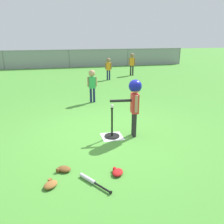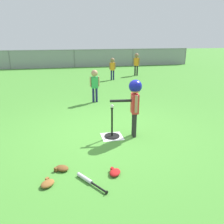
{
  "view_description": "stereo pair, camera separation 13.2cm",
  "coord_description": "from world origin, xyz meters",
  "px_view_note": "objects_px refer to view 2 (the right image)",
  "views": [
    {
      "loc": [
        -1.04,
        -4.57,
        2.05
      ],
      "look_at": [
        0.05,
        -0.22,
        0.55
      ],
      "focal_mm": 37.14,
      "sensor_mm": 36.0,
      "label": 1
    },
    {
      "loc": [
        -0.91,
        -4.6,
        2.05
      ],
      "look_at": [
        0.05,
        -0.22,
        0.55
      ],
      "focal_mm": 37.14,
      "sensor_mm": 36.0,
      "label": 2
    }
  ],
  "objects_px": {
    "baseball_on_tee": "(112,106)",
    "fielder_deep_right": "(112,66)",
    "fielder_near_left": "(136,61)",
    "glove_by_plate": "(48,183)",
    "fielder_deep_center": "(95,82)",
    "spare_bat_silver": "(88,180)",
    "glove_tossed_aside": "(115,172)",
    "glove_near_bats": "(62,168)",
    "batter_child": "(135,97)",
    "batting_tee": "(112,132)"
  },
  "relations": [
    {
      "from": "batting_tee",
      "to": "fielder_near_left",
      "type": "xyz_separation_m",
      "value": [
        2.91,
        7.33,
        0.64
      ]
    },
    {
      "from": "fielder_deep_right",
      "to": "fielder_near_left",
      "type": "distance_m",
      "value": 1.79
    },
    {
      "from": "batting_tee",
      "to": "glove_by_plate",
      "type": "distance_m",
      "value": 1.91
    },
    {
      "from": "fielder_near_left",
      "to": "spare_bat_silver",
      "type": "bearing_deg",
      "value": -112.24
    },
    {
      "from": "fielder_deep_center",
      "to": "glove_by_plate",
      "type": "xyz_separation_m",
      "value": [
        -1.3,
        -4.16,
        -0.63
      ]
    },
    {
      "from": "batter_child",
      "to": "glove_by_plate",
      "type": "distance_m",
      "value": 2.35
    },
    {
      "from": "baseball_on_tee",
      "to": "glove_tossed_aside",
      "type": "distance_m",
      "value": 1.54
    },
    {
      "from": "fielder_deep_right",
      "to": "glove_by_plate",
      "type": "bearing_deg",
      "value": -108.92
    },
    {
      "from": "baseball_on_tee",
      "to": "glove_by_plate",
      "type": "height_order",
      "value": "baseball_on_tee"
    },
    {
      "from": "fielder_near_left",
      "to": "batting_tee",
      "type": "bearing_deg",
      "value": -111.66
    },
    {
      "from": "batter_child",
      "to": "glove_tossed_aside",
      "type": "bearing_deg",
      "value": -118.43
    },
    {
      "from": "fielder_near_left",
      "to": "glove_tossed_aside",
      "type": "relative_size",
      "value": 4.25
    },
    {
      "from": "spare_bat_silver",
      "to": "glove_tossed_aside",
      "type": "height_order",
      "value": "glove_tossed_aside"
    },
    {
      "from": "batter_child",
      "to": "glove_tossed_aside",
      "type": "relative_size",
      "value": 4.46
    },
    {
      "from": "batter_child",
      "to": "glove_by_plate",
      "type": "xyz_separation_m",
      "value": [
        -1.71,
        -1.38,
        -0.83
      ]
    },
    {
      "from": "batting_tee",
      "to": "glove_tossed_aside",
      "type": "xyz_separation_m",
      "value": [
        -0.26,
        -1.37,
        -0.06
      ]
    },
    {
      "from": "fielder_near_left",
      "to": "spare_bat_silver",
      "type": "xyz_separation_m",
      "value": [
        -3.6,
        -8.81,
        -0.71
      ]
    },
    {
      "from": "batter_child",
      "to": "spare_bat_silver",
      "type": "distance_m",
      "value": 2.01
    },
    {
      "from": "fielder_near_left",
      "to": "spare_bat_silver",
      "type": "distance_m",
      "value": 9.55
    },
    {
      "from": "batting_tee",
      "to": "fielder_deep_center",
      "type": "distance_m",
      "value": 2.78
    },
    {
      "from": "baseball_on_tee",
      "to": "batter_child",
      "type": "height_order",
      "value": "batter_child"
    },
    {
      "from": "glove_tossed_aside",
      "to": "glove_by_plate",
      "type": "bearing_deg",
      "value": -176.09
    },
    {
      "from": "glove_near_bats",
      "to": "glove_tossed_aside",
      "type": "xyz_separation_m",
      "value": [
        0.8,
        -0.29,
        0.0
      ]
    },
    {
      "from": "glove_near_bats",
      "to": "glove_tossed_aside",
      "type": "relative_size",
      "value": 1.0
    },
    {
      "from": "fielder_deep_center",
      "to": "glove_near_bats",
      "type": "relative_size",
      "value": 3.78
    },
    {
      "from": "fielder_deep_center",
      "to": "spare_bat_silver",
      "type": "height_order",
      "value": "fielder_deep_center"
    },
    {
      "from": "spare_bat_silver",
      "to": "glove_by_plate",
      "type": "xyz_separation_m",
      "value": [
        -0.57,
        0.04,
        0.01
      ]
    },
    {
      "from": "glove_near_bats",
      "to": "glove_tossed_aside",
      "type": "bearing_deg",
      "value": -20.02
    },
    {
      "from": "spare_bat_silver",
      "to": "batting_tee",
      "type": "bearing_deg",
      "value": 64.96
    },
    {
      "from": "baseball_on_tee",
      "to": "fielder_deep_center",
      "type": "distance_m",
      "value": 2.72
    },
    {
      "from": "batter_child",
      "to": "fielder_deep_right",
      "type": "height_order",
      "value": "batter_child"
    },
    {
      "from": "baseball_on_tee",
      "to": "fielder_deep_right",
      "type": "relative_size",
      "value": 0.07
    },
    {
      "from": "fielder_near_left",
      "to": "glove_near_bats",
      "type": "distance_m",
      "value": 9.33
    },
    {
      "from": "batter_child",
      "to": "fielder_near_left",
      "type": "bearing_deg",
      "value": 71.61
    },
    {
      "from": "batter_child",
      "to": "fielder_deep_right",
      "type": "distance_m",
      "value": 6.49
    },
    {
      "from": "fielder_deep_center",
      "to": "glove_by_plate",
      "type": "relative_size",
      "value": 3.8
    },
    {
      "from": "baseball_on_tee",
      "to": "fielder_deep_right",
      "type": "bearing_deg",
      "value": 77.44
    },
    {
      "from": "batter_child",
      "to": "glove_tossed_aside",
      "type": "distance_m",
      "value": 1.71
    },
    {
      "from": "glove_near_bats",
      "to": "baseball_on_tee",
      "type": "bearing_deg",
      "value": 45.72
    },
    {
      "from": "spare_bat_silver",
      "to": "fielder_near_left",
      "type": "bearing_deg",
      "value": 67.76
    },
    {
      "from": "batting_tee",
      "to": "spare_bat_silver",
      "type": "bearing_deg",
      "value": -115.04
    },
    {
      "from": "spare_bat_silver",
      "to": "glove_near_bats",
      "type": "height_order",
      "value": "glove_near_bats"
    },
    {
      "from": "batting_tee",
      "to": "glove_near_bats",
      "type": "bearing_deg",
      "value": -134.28
    },
    {
      "from": "baseball_on_tee",
      "to": "glove_tossed_aside",
      "type": "bearing_deg",
      "value": -100.56
    },
    {
      "from": "glove_near_bats",
      "to": "glove_by_plate",
      "type": "bearing_deg",
      "value": -119.5
    },
    {
      "from": "spare_bat_silver",
      "to": "glove_near_bats",
      "type": "bearing_deg",
      "value": 132.58
    },
    {
      "from": "fielder_near_left",
      "to": "glove_by_plate",
      "type": "height_order",
      "value": "fielder_near_left"
    },
    {
      "from": "glove_tossed_aside",
      "to": "spare_bat_silver",
      "type": "bearing_deg",
      "value": -166.37
    },
    {
      "from": "fielder_deep_right",
      "to": "spare_bat_silver",
      "type": "height_order",
      "value": "fielder_deep_right"
    },
    {
      "from": "batting_tee",
      "to": "fielder_deep_center",
      "type": "bearing_deg",
      "value": 89.13
    }
  ]
}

